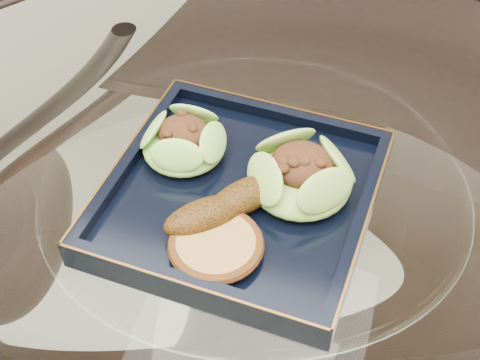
% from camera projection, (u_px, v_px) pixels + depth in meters
% --- Properties ---
extents(dining_table, '(1.13, 1.13, 0.77)m').
position_uv_depth(dining_table, '(252.00, 304.00, 0.82)').
color(dining_table, white).
rests_on(dining_table, ground).
extents(dining_chair, '(0.43, 0.43, 0.94)m').
position_uv_depth(dining_chair, '(321.00, 80.00, 1.24)').
color(dining_chair, black).
rests_on(dining_chair, ground).
extents(navy_plate, '(0.28, 0.28, 0.02)m').
position_uv_depth(navy_plate, '(240.00, 199.00, 0.71)').
color(navy_plate, black).
rests_on(navy_plate, dining_table).
extents(lettuce_wrap_left, '(0.12, 0.12, 0.03)m').
position_uv_depth(lettuce_wrap_left, '(184.00, 143.00, 0.73)').
color(lettuce_wrap_left, '#58982C').
rests_on(lettuce_wrap_left, navy_plate).
extents(lettuce_wrap_right, '(0.14, 0.14, 0.04)m').
position_uv_depth(lettuce_wrap_right, '(301.00, 177.00, 0.69)').
color(lettuce_wrap_right, '#669C2D').
rests_on(lettuce_wrap_right, navy_plate).
extents(roasted_plantain, '(0.14, 0.16, 0.03)m').
position_uv_depth(roasted_plantain, '(245.00, 196.00, 0.67)').
color(roasted_plantain, '#553309').
rests_on(roasted_plantain, navy_plate).
extents(crumb_patty, '(0.09, 0.09, 0.02)m').
position_uv_depth(crumb_patty, '(216.00, 246.00, 0.64)').
color(crumb_patty, gold).
rests_on(crumb_patty, navy_plate).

